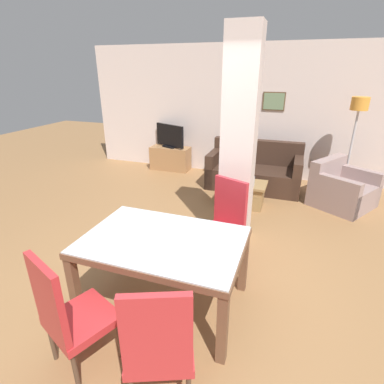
% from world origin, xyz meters
% --- Properties ---
extents(ground_plane, '(18.00, 18.00, 0.00)m').
position_xyz_m(ground_plane, '(0.00, 0.00, 0.00)').
color(ground_plane, '#996D43').
extents(back_wall, '(7.20, 0.09, 2.70)m').
position_xyz_m(back_wall, '(0.00, 4.32, 1.35)').
color(back_wall, silver).
rests_on(back_wall, ground_plane).
extents(divider_pillar, '(0.41, 0.36, 2.70)m').
position_xyz_m(divider_pillar, '(0.39, 1.49, 1.35)').
color(divider_pillar, silver).
rests_on(divider_pillar, ground_plane).
extents(dining_table, '(1.50, 1.02, 0.75)m').
position_xyz_m(dining_table, '(0.00, 0.00, 0.60)').
color(dining_table, brown).
rests_on(dining_table, ground_plane).
extents(dining_chair_near_right, '(0.60, 0.60, 1.04)m').
position_xyz_m(dining_chair_near_right, '(0.37, -0.90, 0.54)').
color(dining_chair_near_right, red).
rests_on(dining_chair_near_right, ground_plane).
extents(dining_chair_near_left, '(0.60, 0.60, 1.04)m').
position_xyz_m(dining_chair_near_left, '(-0.37, -0.88, 0.54)').
color(dining_chair_near_left, red).
rests_on(dining_chair_near_left, ground_plane).
extents(dining_chair_far_right, '(0.60, 0.60, 1.04)m').
position_xyz_m(dining_chair_far_right, '(0.37, 0.90, 0.54)').
color(dining_chair_far_right, red).
rests_on(dining_chair_far_right, ground_plane).
extents(sofa, '(1.77, 0.87, 0.89)m').
position_xyz_m(sofa, '(0.35, 3.54, 0.30)').
color(sofa, '#3B271D').
rests_on(sofa, ground_plane).
extents(armchair, '(1.21, 1.22, 0.78)m').
position_xyz_m(armchair, '(1.90, 3.17, 0.28)').
color(armchair, gray).
rests_on(armchair, ground_plane).
extents(coffee_table, '(0.78, 0.49, 0.42)m').
position_xyz_m(coffee_table, '(0.30, 2.60, 0.22)').
color(coffee_table, '#9E7949').
rests_on(coffee_table, ground_plane).
extents(bottle, '(0.08, 0.08, 0.23)m').
position_xyz_m(bottle, '(0.46, 2.49, 0.51)').
color(bottle, '#B2B7BC').
rests_on(bottle, coffee_table).
extents(tv_stand, '(0.90, 0.40, 0.53)m').
position_xyz_m(tv_stand, '(-1.67, 4.04, 0.27)').
color(tv_stand, '#A87649').
rests_on(tv_stand, ground_plane).
extents(tv_screen, '(0.77, 0.36, 0.52)m').
position_xyz_m(tv_screen, '(-1.67, 4.04, 0.78)').
color(tv_screen, black).
rests_on(tv_screen, tv_stand).
extents(floor_lamp, '(0.29, 0.29, 1.77)m').
position_xyz_m(floor_lamp, '(2.01, 3.75, 1.48)').
color(floor_lamp, '#B7B7BC').
rests_on(floor_lamp, ground_plane).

